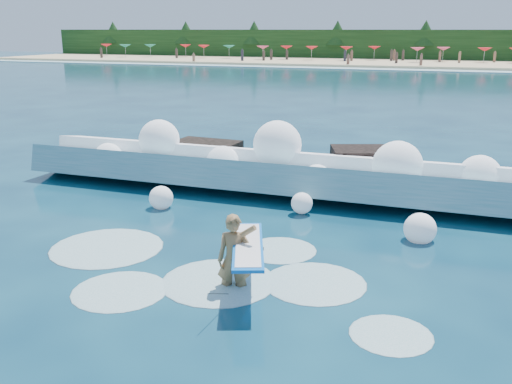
# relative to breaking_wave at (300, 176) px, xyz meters

# --- Properties ---
(ground) EXTENTS (200.00, 200.00, 0.00)m
(ground) POSITION_rel_breaking_wave_xyz_m (-1.43, -6.30, -0.56)
(ground) COLOR #07293F
(ground) RESTS_ON ground
(beach) EXTENTS (140.00, 20.00, 0.40)m
(beach) POSITION_rel_breaking_wave_xyz_m (-1.43, 71.70, -0.36)
(beach) COLOR tan
(beach) RESTS_ON ground
(wet_band) EXTENTS (140.00, 5.00, 0.08)m
(wet_band) POSITION_rel_breaking_wave_xyz_m (-1.43, 60.70, -0.52)
(wet_band) COLOR silver
(wet_band) RESTS_ON ground
(treeline) EXTENTS (140.00, 4.00, 5.00)m
(treeline) POSITION_rel_breaking_wave_xyz_m (-1.43, 81.70, 1.94)
(treeline) COLOR black
(treeline) RESTS_ON ground
(breaking_wave) EXTENTS (18.51, 2.86, 1.60)m
(breaking_wave) POSITION_rel_breaking_wave_xyz_m (0.00, 0.00, 0.00)
(breaking_wave) COLOR teal
(breaking_wave) RESTS_ON ground
(rock_cluster) EXTENTS (8.13, 3.35, 1.38)m
(rock_cluster) POSITION_rel_breaking_wave_xyz_m (-1.49, 1.63, -0.12)
(rock_cluster) COLOR black
(rock_cluster) RESTS_ON ground
(surfer_with_board) EXTENTS (1.45, 3.01, 1.87)m
(surfer_with_board) POSITION_rel_breaking_wave_xyz_m (0.71, -7.17, 0.13)
(surfer_with_board) COLOR olive
(surfer_with_board) RESTS_ON ground
(wave_spray) EXTENTS (14.74, 4.66, 2.34)m
(wave_spray) POSITION_rel_breaking_wave_xyz_m (0.25, -0.10, 0.54)
(wave_spray) COLOR white
(wave_spray) RESTS_ON ground
(surf_foam) EXTENTS (9.04, 5.05, 0.14)m
(surf_foam) POSITION_rel_breaking_wave_xyz_m (-0.50, -6.63, -0.56)
(surf_foam) COLOR silver
(surf_foam) RESTS_ON ground
(beach_umbrellas) EXTENTS (111.33, 6.57, 0.50)m
(beach_umbrellas) POSITION_rel_breaking_wave_xyz_m (-1.38, 73.47, 1.69)
(beach_umbrellas) COLOR red
(beach_umbrellas) RESTS_ON ground
(beachgoers) EXTENTS (102.43, 12.59, 1.94)m
(beachgoers) POSITION_rel_breaking_wave_xyz_m (-4.08, 67.81, 0.54)
(beachgoers) COLOR #3F332D
(beachgoers) RESTS_ON ground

